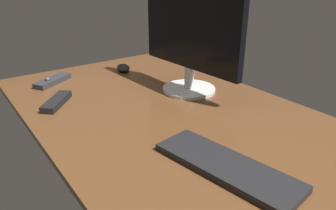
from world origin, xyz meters
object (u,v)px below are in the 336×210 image
object	(u,v)px
monitor	(190,40)
media_remote	(52,81)
tv_remote	(57,102)
keyboard	(226,166)
computer_mouse	(123,68)

from	to	relation	value
monitor	media_remote	bearing A→B (deg)	-138.10
media_remote	tv_remote	distance (cm)	24.25
monitor	tv_remote	bearing A→B (deg)	-113.34
keyboard	tv_remote	size ratio (longest dim) A/B	2.25
monitor	tv_remote	xyz separation A→B (cm)	(-16.76, -47.37, -19.19)
keyboard	computer_mouse	size ratio (longest dim) A/B	3.84
computer_mouse	media_remote	bearing A→B (deg)	-74.73
media_remote	keyboard	bearing A→B (deg)	67.87
media_remote	computer_mouse	bearing A→B (deg)	144.84
keyboard	media_remote	world-z (taller)	media_remote
keyboard	tv_remote	distance (cm)	67.55
keyboard	tv_remote	xyz separation A→B (cm)	(-64.36, -20.51, 0.20)
media_remote	monitor	bearing A→B (deg)	104.28
tv_remote	media_remote	bearing A→B (deg)	-152.63
computer_mouse	monitor	bearing A→B (deg)	31.81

